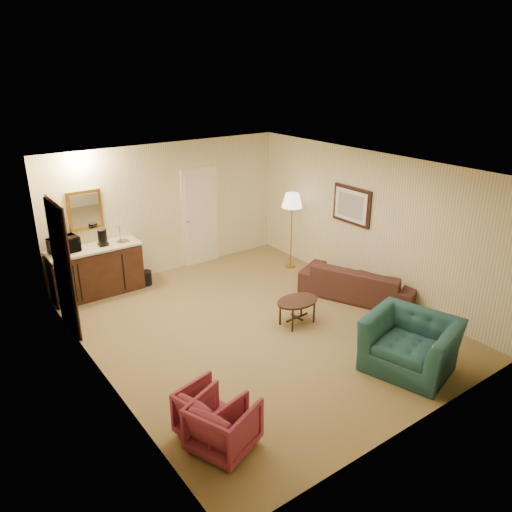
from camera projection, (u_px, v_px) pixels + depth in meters
The scene contains 12 objects.
ground at pixel (257, 326), 8.14m from camera, with size 6.00×6.00×0.00m, color olive.
room_walls at pixel (224, 216), 8.05m from camera, with size 5.02×6.01×2.61m.
wetbar_cabinet at pixel (97, 271), 9.13m from camera, with size 1.64×0.58×0.92m, color #3B2013.
sofa at pixel (360, 277), 9.01m from camera, with size 2.09×0.61×0.82m, color black.
teal_armchair at pixel (411, 336), 6.86m from camera, with size 1.18×0.76×1.03m, color #1E4B49.
rose_chair_near at pixel (223, 423), 5.48m from camera, with size 0.66×0.62×0.68m, color #902F43.
rose_chair_far at pixel (211, 410), 5.68m from camera, with size 0.64×0.60×0.66m, color #902F43.
coffee_table at pixel (297, 312), 8.16m from camera, with size 0.74×0.50×0.43m, color black.
floor_lamp at pixel (291, 230), 10.25m from camera, with size 0.42×0.42×1.59m, color #AE8B3A.
waste_bin at pixel (146, 278), 9.62m from camera, with size 0.22×0.22×0.28m, color black.
microwave at pixel (63, 243), 8.67m from camera, with size 0.49×0.27×0.33m, color black.
coffee_maker at pixel (102, 238), 8.99m from camera, with size 0.16×0.16×0.30m, color black.
Camera 1 is at (-4.20, -5.80, 4.04)m, focal length 35.00 mm.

